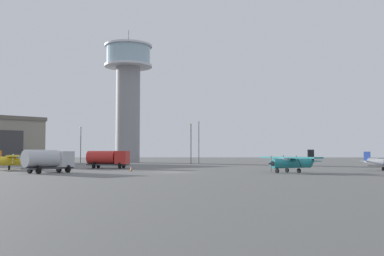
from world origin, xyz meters
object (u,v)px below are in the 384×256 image
(light_post_east, at_px, (191,140))
(traffic_cone_near_left, at_px, (131,169))
(airplane_yellow, at_px, (10,160))
(light_post_west, at_px, (199,139))
(light_post_north, at_px, (81,141))
(truck_fuel_tanker_red, at_px, (108,158))
(truck_fuel_tanker_silver, at_px, (48,160))
(airplane_teal, at_px, (292,162))
(control_tower, at_px, (128,88))

(light_post_east, relative_size, traffic_cone_near_left, 14.68)
(airplane_yellow, height_order, light_post_east, light_post_east)
(light_post_west, distance_m, light_post_north, 30.51)
(light_post_west, xyz_separation_m, traffic_cone_near_left, (-8.90, -47.31, -5.73))
(truck_fuel_tanker_red, height_order, light_post_east, light_post_east)
(light_post_east, distance_m, light_post_north, 30.64)
(truck_fuel_tanker_silver, xyz_separation_m, light_post_west, (18.24, 53.80, 4.40))
(truck_fuel_tanker_red, bearing_deg, traffic_cone_near_left, -54.13)
(airplane_teal, bearing_deg, traffic_cone_near_left, -43.70)
(airplane_teal, height_order, airplane_yellow, airplane_yellow)
(light_post_north, bearing_deg, airplane_teal, -52.85)
(truck_fuel_tanker_red, xyz_separation_m, truck_fuel_tanker_silver, (-3.84, -17.03, -0.01))
(airplane_yellow, height_order, traffic_cone_near_left, airplane_yellow)
(truck_fuel_tanker_red, distance_m, light_post_north, 43.96)
(truck_fuel_tanker_red, relative_size, traffic_cone_near_left, 10.93)
(airplane_teal, xyz_separation_m, traffic_cone_near_left, (-21.16, 4.69, -1.06))
(airplane_yellow, bearing_deg, light_post_north, 71.81)
(light_post_west, height_order, light_post_north, light_post_west)
(control_tower, relative_size, truck_fuel_tanker_red, 5.09)
(light_post_west, bearing_deg, truck_fuel_tanker_red, -111.40)
(truck_fuel_tanker_silver, bearing_deg, airplane_yellow, 80.71)
(truck_fuel_tanker_silver, distance_m, light_post_north, 59.21)
(truck_fuel_tanker_silver, height_order, light_post_west, light_post_west)
(airplane_yellow, bearing_deg, control_tower, 58.89)
(light_post_west, bearing_deg, light_post_east, -103.51)
(airplane_teal, xyz_separation_m, light_post_north, (-42.49, 56.07, 4.10))
(airplane_teal, xyz_separation_m, truck_fuel_tanker_red, (-26.67, 15.23, 0.28))
(airplane_teal, relative_size, light_post_north, 1.00)
(truck_fuel_tanker_silver, distance_m, light_post_west, 56.98)
(airplane_teal, distance_m, traffic_cone_near_left, 21.70)
(traffic_cone_near_left, bearing_deg, light_post_north, 112.54)
(light_post_north, xyz_separation_m, traffic_cone_near_left, (21.32, -51.38, -5.16))
(control_tower, distance_m, light_post_west, 24.67)
(light_post_north, bearing_deg, truck_fuel_tanker_silver, -78.30)
(control_tower, height_order, truck_fuel_tanker_red, control_tower)
(airplane_yellow, distance_m, truck_fuel_tanker_silver, 14.61)
(light_post_west, bearing_deg, airplane_yellow, -123.04)
(light_post_north, bearing_deg, truck_fuel_tanker_red, -68.82)
(light_post_north, height_order, traffic_cone_near_left, light_post_north)
(control_tower, height_order, truck_fuel_tanker_silver, control_tower)
(truck_fuel_tanker_red, relative_size, light_post_east, 0.74)
(traffic_cone_near_left, bearing_deg, truck_fuel_tanker_silver, -145.23)
(truck_fuel_tanker_red, distance_m, traffic_cone_near_left, 11.97)
(control_tower, relative_size, light_post_west, 3.41)
(truck_fuel_tanker_silver, relative_size, light_post_east, 0.66)
(light_post_west, bearing_deg, truck_fuel_tanker_silver, -108.73)
(airplane_yellow, bearing_deg, light_post_west, 35.80)
(control_tower, distance_m, truck_fuel_tanker_red, 48.60)
(truck_fuel_tanker_red, height_order, truck_fuel_tanker_silver, truck_fuel_tanker_silver)
(truck_fuel_tanker_red, bearing_deg, light_post_west, 76.90)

